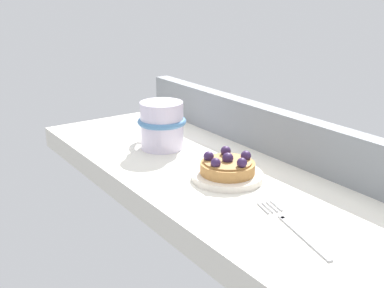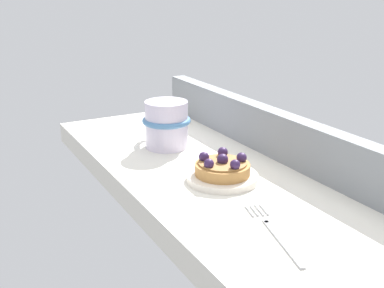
{
  "view_description": "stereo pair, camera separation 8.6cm",
  "coord_description": "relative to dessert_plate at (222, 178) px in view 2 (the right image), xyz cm",
  "views": [
    {
      "loc": [
        62.6,
        -47.43,
        30.99
      ],
      "look_at": [
        -4.61,
        -1.09,
        3.45
      ],
      "focal_mm": 45.2,
      "sensor_mm": 36.0,
      "label": 1
    },
    {
      "loc": [
        67.1,
        -40.1,
        30.99
      ],
      "look_at": [
        -4.61,
        -1.09,
        3.45
      ],
      "focal_mm": 45.2,
      "sensor_mm": 36.0,
      "label": 2
    }
  ],
  "objects": [
    {
      "name": "dessert_fork",
      "position": [
        17.97,
        -3.3,
        -0.22
      ],
      "size": [
        16.68,
        6.01,
        0.6
      ],
      "color": "#B7B7BC",
      "rests_on": "ground_plane"
    },
    {
      "name": "coffee_mug",
      "position": [
        -20.02,
        -0.55,
        4.17
      ],
      "size": [
        12.94,
        9.47,
        9.19
      ],
      "color": "silver",
      "rests_on": "ground_plane"
    },
    {
      "name": "dessert_plate",
      "position": [
        0.0,
        0.0,
        0.0
      ],
      "size": [
        11.75,
        11.75,
        1.12
      ],
      "color": "silver",
      "rests_on": "ground_plane"
    },
    {
      "name": "window_rail_back",
      "position": [
        -5.25,
        15.04,
        3.74
      ],
      "size": [
        80.4,
        3.26,
        8.53
      ],
      "primitive_type": "cube",
      "color": "gray",
      "rests_on": "ground_plane"
    },
    {
      "name": "ground_plane",
      "position": [
        -5.25,
        0.82,
        -2.63
      ],
      "size": [
        82.04,
        31.72,
        4.22
      ],
      "primitive_type": "cube",
      "color": "silver"
    },
    {
      "name": "raspberry_tart",
      "position": [
        -0.02,
        0.01,
        1.88
      ],
      "size": [
        9.01,
        9.01,
        3.6
      ],
      "color": "#B77F42",
      "rests_on": "dessert_plate"
    }
  ]
}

